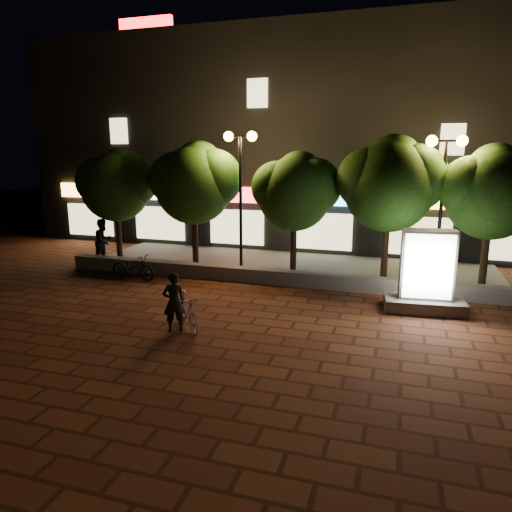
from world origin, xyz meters
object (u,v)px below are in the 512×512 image
at_px(scooter_parked, 133,267).
at_px(rider, 174,302).
at_px(street_lamp_left, 240,166).
at_px(tree_right, 391,181).
at_px(scooter_pink, 187,311).
at_px(tree_far_right, 494,189).
at_px(pedestrian, 104,241).
at_px(street_lamp_right, 444,172).
at_px(tree_left, 195,180).
at_px(tree_mid, 296,189).
at_px(tree_far_left, 117,183).
at_px(ad_kiosk, 426,279).

bearing_deg(scooter_parked, rider, -132.40).
bearing_deg(street_lamp_left, tree_right, 2.81).
xyz_separation_m(tree_right, scooter_pink, (-4.76, -6.27, -3.07)).
bearing_deg(tree_far_right, pedestrian, -176.67).
bearing_deg(tree_far_right, street_lamp_right, -170.39).
relative_size(tree_left, tree_mid, 1.09).
height_order(street_lamp_right, scooter_pink, street_lamp_right).
bearing_deg(tree_far_left, tree_far_right, 0.00).
height_order(tree_mid, ad_kiosk, tree_mid).
distance_m(tree_far_left, street_lamp_right, 12.47).
height_order(tree_far_right, ad_kiosk, tree_far_right).
distance_m(ad_kiosk, scooter_parked, 9.96).
xyz_separation_m(rider, pedestrian, (-6.04, 5.65, 0.21)).
relative_size(street_lamp_left, ad_kiosk, 2.15).
bearing_deg(street_lamp_left, tree_mid, 7.31).
height_order(tree_left, tree_right, tree_right).
relative_size(tree_right, pedestrian, 2.77).
bearing_deg(scooter_pink, pedestrian, 95.74).
relative_size(street_lamp_right, ad_kiosk, 2.07).
relative_size(tree_right, scooter_parked, 2.79).
bearing_deg(pedestrian, tree_left, -69.74).
distance_m(tree_mid, scooter_pink, 6.99).
xyz_separation_m(tree_far_right, rider, (-8.23, -6.48, -2.58)).
distance_m(tree_mid, street_lamp_left, 2.22).
distance_m(tree_far_left, rider, 9.03).
height_order(tree_far_left, tree_far_right, tree_far_right).
distance_m(tree_left, tree_far_right, 10.50).
bearing_deg(scooter_pink, rider, 173.41).
height_order(street_lamp_right, rider, street_lamp_right).
height_order(tree_far_right, pedestrian, tree_far_right).
bearing_deg(street_lamp_left, tree_left, 172.30).
relative_size(tree_mid, ad_kiosk, 1.87).
xyz_separation_m(street_lamp_left, scooter_pink, (0.60, -6.01, -3.54)).
bearing_deg(tree_far_right, ad_kiosk, -124.46).
height_order(street_lamp_left, pedestrian, street_lamp_left).
bearing_deg(tree_mid, tree_left, 180.00).
bearing_deg(rider, tree_far_left, -85.30).
bearing_deg(scooter_parked, street_lamp_left, -51.97).
xyz_separation_m(tree_left, tree_mid, (4.00, -0.00, -0.23)).
distance_m(street_lamp_left, pedestrian, 6.49).
xyz_separation_m(street_lamp_left, scooter_parked, (-3.37, -2.20, -3.55)).
height_order(tree_mid, scooter_parked, tree_mid).
relative_size(ad_kiosk, rider, 1.53).
distance_m(scooter_pink, scooter_parked, 5.50).
relative_size(tree_far_right, scooter_parked, 2.63).
height_order(tree_right, scooter_pink, tree_right).
height_order(tree_mid, scooter_pink, tree_mid).
bearing_deg(tree_left, tree_right, 0.00).
relative_size(tree_left, rider, 3.11).
height_order(tree_far_left, rider, tree_far_left).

